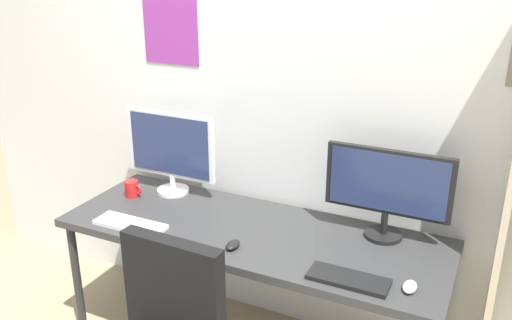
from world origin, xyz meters
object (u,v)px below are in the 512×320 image
keyboard_left (130,224)px  coffee_mug (132,189)px  desk (252,239)px  mouse_left_side (232,245)px  keyboard_right (348,279)px  monitor_right (388,187)px  mouse_right_side (410,287)px  monitor_left (171,149)px

keyboard_left → coffee_mug: (-0.22, 0.30, 0.04)m
desk → mouse_left_side: size_ratio=19.96×
keyboard_right → mouse_left_side: 0.56m
monitor_right → keyboard_left: bearing=-159.1°
keyboard_left → mouse_right_side: mouse_right_side is taller
monitor_left → keyboard_right: size_ratio=1.59×
desk → monitor_left: (-0.60, 0.21, 0.31)m
keyboard_left → keyboard_right: (1.12, 0.00, 0.00)m
desk → monitor_left: monitor_left is taller
keyboard_right → mouse_left_side: (-0.56, 0.03, 0.01)m
monitor_left → keyboard_left: 0.51m
desk → keyboard_right: 0.61m
desk → monitor_right: bearing=19.5°
monitor_left → keyboard_left: monitor_left is taller
keyboard_left → mouse_left_side: bearing=3.5°
monitor_right → keyboard_right: bearing=-95.2°
keyboard_right → coffee_mug: size_ratio=3.19×
mouse_right_side → monitor_left: bearing=164.2°
mouse_left_side → keyboard_left: bearing=-176.5°
keyboard_left → mouse_right_side: bearing=1.9°
monitor_right → mouse_left_side: (-0.60, -0.41, -0.24)m
keyboard_right → desk: bearing=157.7°
monitor_left → monitor_right: 1.20m
desk → keyboard_right: bearing=-22.3°
mouse_left_side → mouse_right_side: bearing=0.8°
monitor_left → monitor_right: (1.20, -0.00, -0.00)m
mouse_left_side → mouse_right_side: size_ratio=1.00×
monitor_left → mouse_right_side: 1.48m
keyboard_left → coffee_mug: coffee_mug is taller
monitor_left → mouse_right_side: monitor_left is taller
keyboard_left → mouse_left_side: 0.56m
desk → keyboard_right: size_ratio=5.67×
desk → monitor_right: 0.71m
mouse_left_side → mouse_right_side: same height
mouse_left_side → coffee_mug: (-0.77, 0.26, 0.03)m
desk → mouse_right_side: (0.80, -0.19, 0.07)m
monitor_left → mouse_left_side: monitor_left is taller
coffee_mug → mouse_left_side: bearing=-18.9°
monitor_right → coffee_mug: bearing=-174.0°
coffee_mug → keyboard_left: bearing=-54.0°
mouse_left_side → mouse_right_side: 0.81m
desk → monitor_left: bearing=160.5°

